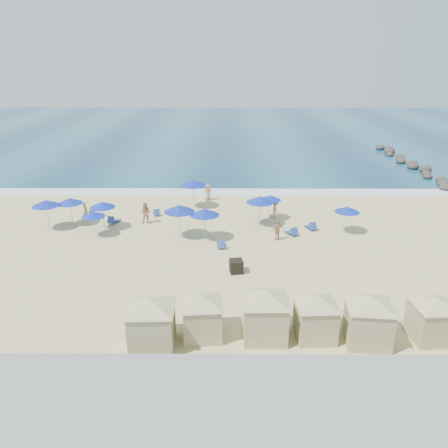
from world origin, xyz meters
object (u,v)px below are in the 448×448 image
at_px(cabana_5, 433,313).
at_px(cabana_2, 265,308).
at_px(beachgoer_4, 208,192).
at_px(cabana_3, 316,311).
at_px(umbrella_2, 70,201).
at_px(rock_jetty, 417,168).
at_px(cabana_1, 202,310).
at_px(umbrella_7, 270,198).
at_px(umbrella_9, 347,209).
at_px(beachgoer_0, 86,212).
at_px(cabana_4, 369,313).
at_px(umbrella_6, 179,209).
at_px(umbrella_0, 46,203).
at_px(beachgoer_2, 278,230).
at_px(beachgoer_1, 146,213).
at_px(trash_bin, 236,266).
at_px(umbrella_8, 260,200).
at_px(umbrella_3, 102,205).
at_px(umbrella_1, 93,214).
at_px(umbrella_5, 205,212).
at_px(umbrella_4, 193,183).
at_px(cabana_0, 151,316).

bearing_deg(cabana_5, cabana_2, 179.44).
xyz_separation_m(cabana_2, beachgoer_4, (-3.70, 22.08, -0.85)).
bearing_deg(cabana_3, umbrella_2, 138.04).
distance_m(rock_jetty, cabana_1, 41.83).
xyz_separation_m(cabana_3, umbrella_7, (-0.72, 16.80, 0.47)).
bearing_deg(umbrella_9, cabana_3, -110.03).
bearing_deg(beachgoer_0, cabana_2, -170.56).
bearing_deg(cabana_4, beachgoer_0, 138.49).
distance_m(cabana_5, umbrella_6, 18.67).
bearing_deg(cabana_4, beachgoer_4, 111.05).
xyz_separation_m(rock_jetty, umbrella_0, (-37.58, -19.56, 1.84)).
bearing_deg(beachgoer_0, umbrella_0, 93.40).
distance_m(umbrella_6, beachgoer_2, 7.58).
xyz_separation_m(rock_jetty, umbrella_6, (-26.82, -21.27, 1.99)).
height_order(umbrella_2, beachgoer_0, umbrella_2).
bearing_deg(beachgoer_1, cabana_5, -44.50).
height_order(umbrella_0, beachgoer_0, umbrella_0).
xyz_separation_m(beachgoer_1, beachgoer_2, (10.52, -3.42, -0.12)).
bearing_deg(trash_bin, beachgoer_4, 91.96).
distance_m(umbrella_0, umbrella_8, 17.06).
bearing_deg(umbrella_2, umbrella_0, -147.45).
xyz_separation_m(umbrella_8, beachgoer_0, (-14.52, 0.82, -1.38)).
bearing_deg(cabana_5, umbrella_0, 149.22).
height_order(umbrella_3, beachgoer_1, umbrella_3).
height_order(cabana_3, umbrella_1, cabana_3).
height_order(rock_jetty, beachgoer_4, beachgoer_4).
distance_m(umbrella_9, beachgoer_0, 21.35).
bearing_deg(rock_jetty, cabana_4, -115.57).
distance_m(cabana_1, cabana_5, 11.21).
distance_m(cabana_2, umbrella_5, 12.79).
bearing_deg(umbrella_8, umbrella_4, 141.37).
relative_size(cabana_1, beachgoer_1, 2.18).
xyz_separation_m(cabana_5, umbrella_0, (-24.34, 14.50, 0.74)).
distance_m(cabana_4, umbrella_0, 25.81).
bearing_deg(trash_bin, umbrella_5, 105.67).
distance_m(umbrella_3, beachgoer_0, 2.82).
height_order(cabana_2, cabana_3, cabana_2).
bearing_deg(rock_jetty, cabana_0, -127.67).
bearing_deg(cabana_0, umbrella_0, 125.47).
relative_size(umbrella_8, beachgoer_1, 1.40).
height_order(cabana_2, umbrella_6, cabana_2).
xyz_separation_m(cabana_2, umbrella_9, (7.48, 13.73, 0.33)).
xyz_separation_m(umbrella_5, beachgoer_0, (-10.19, 3.85, -1.36)).
bearing_deg(umbrella_7, trash_bin, -107.03).
xyz_separation_m(umbrella_1, umbrella_4, (7.16, 6.94, 0.53)).
bearing_deg(beachgoer_1, umbrella_4, 47.64).
relative_size(beachgoer_0, beachgoer_2, 1.07).
distance_m(umbrella_2, umbrella_9, 22.20).
bearing_deg(umbrella_1, umbrella_2, 136.45).
bearing_deg(umbrella_3, cabana_1, -58.95).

